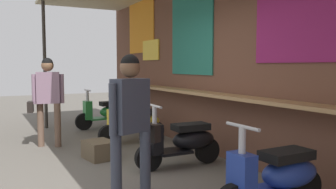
% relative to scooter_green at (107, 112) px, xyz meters
% --- Properties ---
extents(ground_plane, '(29.70, 29.70, 0.00)m').
position_rel_scooter_green_xyz_m(ground_plane, '(3.75, -1.08, -0.39)').
color(ground_plane, '#605B54').
extents(market_stall_facade, '(10.61, 2.49, 3.26)m').
position_rel_scooter_green_xyz_m(market_stall_facade, '(3.75, 0.76, 1.44)').
color(market_stall_facade, brown).
rests_on(market_stall_facade, ground_plane).
extents(scooter_green, '(0.46, 1.40, 0.97)m').
position_rel_scooter_green_xyz_m(scooter_green, '(0.00, 0.00, 0.00)').
color(scooter_green, '#237533').
rests_on(scooter_green, ground_plane).
extents(scooter_yellow, '(0.47, 1.40, 0.97)m').
position_rel_scooter_green_xyz_m(scooter_yellow, '(1.85, -0.00, 0.00)').
color(scooter_yellow, gold).
rests_on(scooter_yellow, ground_plane).
extents(scooter_black, '(0.46, 1.40, 0.97)m').
position_rel_scooter_green_xyz_m(scooter_black, '(3.72, -0.00, 0.00)').
color(scooter_black, black).
rests_on(scooter_black, ground_plane).
extents(scooter_blue, '(0.46, 1.40, 0.97)m').
position_rel_scooter_green_xyz_m(scooter_blue, '(5.62, 0.00, 0.00)').
color(scooter_blue, '#233D9E').
rests_on(scooter_blue, ground_plane).
extents(shopper_with_handbag, '(0.33, 0.67, 1.68)m').
position_rel_scooter_green_xyz_m(shopper_with_handbag, '(1.40, -1.60, 0.63)').
color(shopper_with_handbag, brown).
rests_on(shopper_with_handbag, ground_plane).
extents(shopper_browsing, '(0.43, 0.65, 1.65)m').
position_rel_scooter_green_xyz_m(shopper_browsing, '(4.70, -1.24, 0.61)').
color(shopper_browsing, '#383D4C').
rests_on(shopper_browsing, ground_plane).
extents(merchandise_crate, '(0.58, 0.49, 0.30)m').
position_rel_scooter_green_xyz_m(merchandise_crate, '(2.69, -1.01, -0.24)').
color(merchandise_crate, brown).
rests_on(merchandise_crate, ground_plane).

